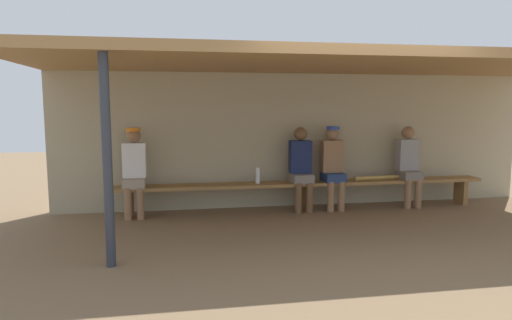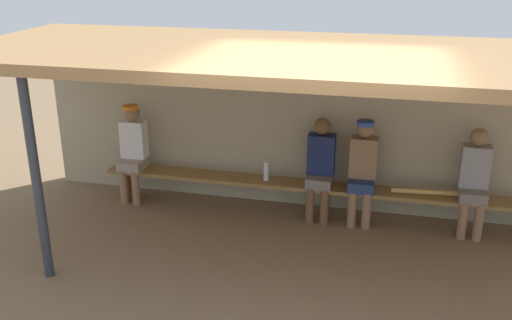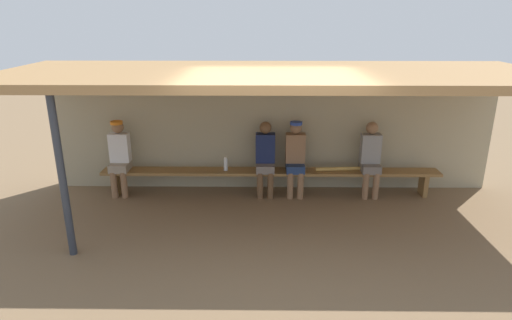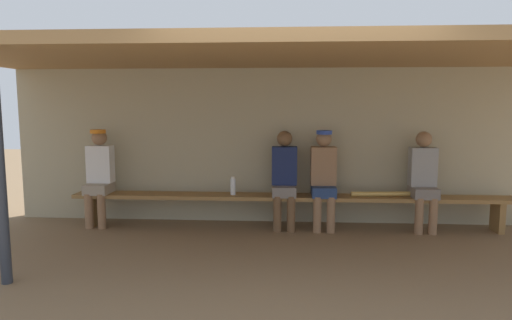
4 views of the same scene
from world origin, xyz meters
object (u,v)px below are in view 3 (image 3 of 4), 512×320
at_px(player_rightmost, 295,155).
at_px(player_shirtless_tan, 371,156).
at_px(water_bottle_orange, 226,164).
at_px(baseball_bat, 340,169).
at_px(support_post, 62,178).
at_px(player_leftmost, 265,156).
at_px(player_middle, 119,154).
at_px(bench, 270,174).

relative_size(player_rightmost, player_shirtless_tan, 1.01).
xyz_separation_m(player_shirtless_tan, water_bottle_orange, (-2.56, -0.01, -0.15)).
bearing_deg(player_shirtless_tan, player_rightmost, 179.98).
bearing_deg(player_rightmost, baseball_bat, -0.26).
distance_m(support_post, player_leftmost, 3.39).
height_order(player_shirtless_tan, baseball_bat, player_shirtless_tan).
xyz_separation_m(player_shirtless_tan, player_leftmost, (-1.85, 0.00, 0.00)).
relative_size(player_rightmost, water_bottle_orange, 5.46).
relative_size(player_shirtless_tan, player_middle, 0.99).
distance_m(water_bottle_orange, baseball_bat, 2.03).
bearing_deg(player_shirtless_tan, support_post, -154.86).
bearing_deg(player_rightmost, player_leftmost, -179.95).
xyz_separation_m(support_post, player_middle, (0.05, 2.10, -0.35)).
bearing_deg(support_post, water_bottle_orange, 47.39).
bearing_deg(water_bottle_orange, player_shirtless_tan, 0.22).
xyz_separation_m(bench, player_leftmost, (-0.09, 0.00, 0.34)).
bearing_deg(baseball_bat, water_bottle_orange, 175.41).
xyz_separation_m(bench, player_rightmost, (0.44, 0.00, 0.36)).
height_order(support_post, water_bottle_orange, support_post).
xyz_separation_m(support_post, baseball_bat, (3.95, 2.10, -0.61)).
bearing_deg(player_middle, water_bottle_orange, -0.32).
height_order(bench, player_shirtless_tan, player_shirtless_tan).
bearing_deg(player_leftmost, player_shirtless_tan, 0.00).
xyz_separation_m(support_post, player_leftmost, (2.63, 2.10, -0.37)).
bearing_deg(player_shirtless_tan, baseball_bat, -179.67).
bearing_deg(baseball_bat, player_middle, 175.16).
bearing_deg(bench, baseball_bat, -0.00).
bearing_deg(player_shirtless_tan, water_bottle_orange, -179.78).
relative_size(bench, player_rightmost, 4.46).
relative_size(bench, player_middle, 4.46).
height_order(bench, water_bottle_orange, water_bottle_orange).
xyz_separation_m(support_post, player_shirtless_tan, (4.48, 2.10, -0.37)).
bearing_deg(player_leftmost, bench, -1.91).
bearing_deg(player_leftmost, support_post, -141.33).
xyz_separation_m(water_bottle_orange, baseball_bat, (2.03, 0.01, -0.08)).
bearing_deg(player_middle, player_rightmost, 0.00).
bearing_deg(player_rightmost, support_post, -146.33).
relative_size(player_shirtless_tan, baseball_bat, 1.55).
distance_m(player_rightmost, baseball_bat, 0.84).
xyz_separation_m(player_leftmost, water_bottle_orange, (-0.70, -0.01, -0.15)).
distance_m(player_rightmost, player_middle, 3.11).
height_order(player_leftmost, baseball_bat, player_leftmost).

